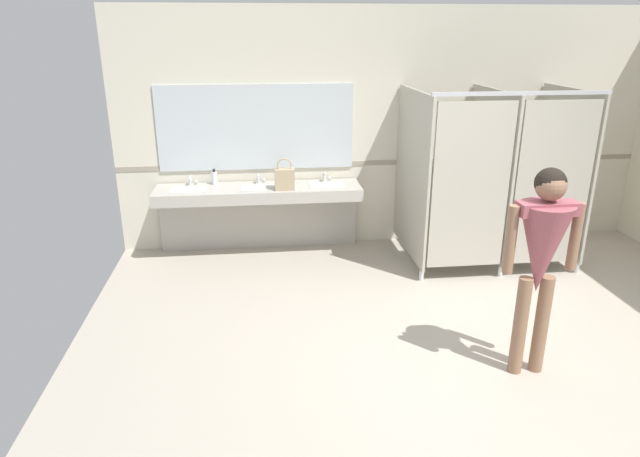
# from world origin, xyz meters

# --- Properties ---
(ground_plane) EXTENTS (6.98, 6.56, 0.10)m
(ground_plane) POSITION_xyz_m (0.00, 0.00, -0.05)
(ground_plane) COLOR #B2A899
(wall_back) EXTENTS (6.98, 0.12, 2.93)m
(wall_back) POSITION_xyz_m (0.00, 3.04, 1.46)
(wall_back) COLOR beige
(wall_back) RESTS_ON ground_plane
(wall_back_tile_band) EXTENTS (6.98, 0.01, 0.06)m
(wall_back_tile_band) POSITION_xyz_m (0.00, 2.98, 1.05)
(wall_back_tile_band) COLOR #9E937F
(wall_back_tile_band) RESTS_ON wall_back
(vanity_counter) EXTENTS (2.46, 0.57, 0.98)m
(vanity_counter) POSITION_xyz_m (-1.77, 2.76, 0.64)
(vanity_counter) COLOR #B2ADA3
(vanity_counter) RESTS_ON ground_plane
(mirror_panel) EXTENTS (2.36, 0.02, 1.02)m
(mirror_panel) POSITION_xyz_m (-1.77, 2.97, 1.53)
(mirror_panel) COLOR silver
(mirror_panel) RESTS_ON wall_back
(bathroom_stalls) EXTENTS (1.90, 1.34, 2.06)m
(bathroom_stalls) POSITION_xyz_m (0.92, 2.10, 1.08)
(bathroom_stalls) COLOR #B2AD9E
(bathroom_stalls) RESTS_ON ground_plane
(person_standing) EXTENTS (0.59, 0.40, 1.70)m
(person_standing) POSITION_xyz_m (0.35, -0.11, 1.08)
(person_standing) COLOR #8C664C
(person_standing) RESTS_ON ground_plane
(handbag) EXTENTS (0.23, 0.15, 0.38)m
(handbag) POSITION_xyz_m (-1.46, 2.53, 1.00)
(handbag) COLOR tan
(handbag) RESTS_ON vanity_counter
(soap_dispenser) EXTENTS (0.07, 0.07, 0.19)m
(soap_dispenser) POSITION_xyz_m (-2.30, 2.85, 0.95)
(soap_dispenser) COLOR white
(soap_dispenser) RESTS_ON vanity_counter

